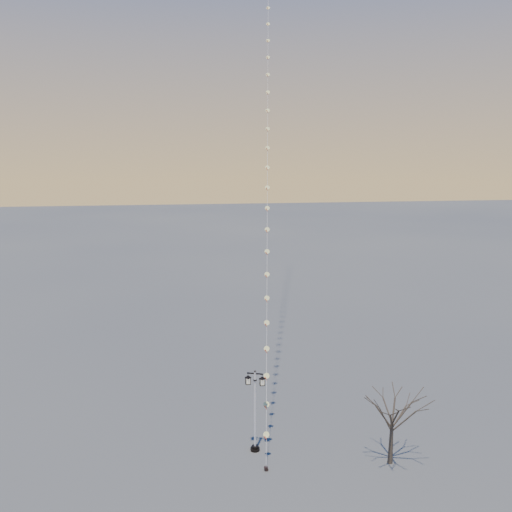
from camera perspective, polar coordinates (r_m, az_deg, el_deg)
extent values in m
plane|color=#4B4D4B|center=(31.60, 1.28, -21.22)|extent=(300.00, 300.00, 0.00)
cylinder|color=black|center=(33.03, -0.10, -19.52)|extent=(0.54, 0.54, 0.15)
cylinder|color=black|center=(32.95, -0.10, -19.30)|extent=(0.38, 0.38, 0.13)
cylinder|color=silver|center=(31.85, -0.10, -15.68)|extent=(0.12, 0.12, 4.52)
cylinder|color=black|center=(31.11, -0.10, -12.83)|extent=(0.19, 0.19, 0.06)
cube|color=black|center=(30.96, -0.10, -12.18)|extent=(0.88, 0.36, 0.06)
sphere|color=black|center=(30.91, -0.10, -11.99)|extent=(0.13, 0.13, 0.13)
pyramid|color=black|center=(31.09, -0.85, -12.37)|extent=(0.42, 0.42, 0.13)
cube|color=beige|center=(31.21, -0.85, -12.87)|extent=(0.25, 0.25, 0.33)
cube|color=black|center=(31.28, -0.85, -13.18)|extent=(0.29, 0.29, 0.04)
pyramid|color=black|center=(30.94, 0.65, -12.48)|extent=(0.42, 0.42, 0.13)
cube|color=beige|center=(31.06, 0.65, -12.99)|extent=(0.25, 0.25, 0.33)
cube|color=black|center=(31.14, 0.65, -13.30)|extent=(0.29, 0.29, 0.04)
cone|color=#393026|center=(32.21, 13.92, -18.38)|extent=(0.29, 0.29, 2.43)
cylinder|color=black|center=(31.31, 1.07, -21.31)|extent=(0.22, 0.22, 0.22)
cylinder|color=black|center=(31.30, 1.07, -21.27)|extent=(0.03, 0.03, 0.27)
cone|color=#E94F29|center=(46.70, 1.25, 19.64)|extent=(0.09, 0.09, 0.31)
cylinder|color=white|center=(31.03, 1.07, -20.46)|extent=(0.02, 0.02, 0.87)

